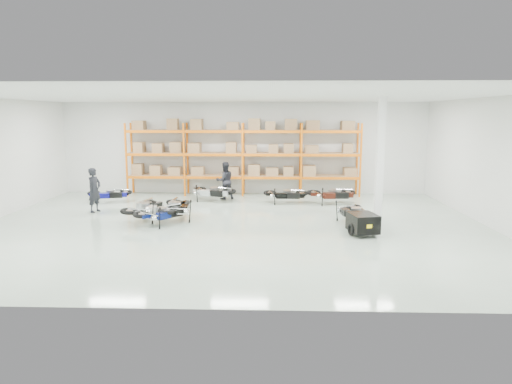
{
  "coord_description": "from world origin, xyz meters",
  "views": [
    {
      "loc": [
        1.38,
        -15.64,
        3.87
      ],
      "look_at": [
        0.82,
        0.76,
        1.1
      ],
      "focal_mm": 32.0,
      "sensor_mm": 36.0,
      "label": 1
    }
  ],
  "objects_px": {
    "moto_touring_right": "(354,209)",
    "moto_back_d": "(332,191)",
    "moto_back_c": "(286,192)",
    "person_left": "(94,190)",
    "moto_blue_centre": "(163,210)",
    "moto_back_a": "(109,192)",
    "moto_silver_left": "(145,204)",
    "trailer": "(363,223)",
    "moto_back_b": "(212,189)",
    "person_back": "(225,181)",
    "moto_black_far_left": "(177,204)"
  },
  "relations": [
    {
      "from": "moto_back_b",
      "to": "person_left",
      "type": "bearing_deg",
      "value": 139.12
    },
    {
      "from": "moto_black_far_left",
      "to": "trailer",
      "type": "relative_size",
      "value": 1.13
    },
    {
      "from": "moto_back_b",
      "to": "person_left",
      "type": "relative_size",
      "value": 1.02
    },
    {
      "from": "moto_silver_left",
      "to": "moto_touring_right",
      "type": "relative_size",
      "value": 1.09
    },
    {
      "from": "moto_silver_left",
      "to": "moto_black_far_left",
      "type": "xyz_separation_m",
      "value": [
        1.17,
        0.12,
        0.01
      ]
    },
    {
      "from": "moto_silver_left",
      "to": "moto_back_d",
      "type": "xyz_separation_m",
      "value": [
        7.35,
        3.38,
        -0.02
      ]
    },
    {
      "from": "moto_back_b",
      "to": "person_left",
      "type": "xyz_separation_m",
      "value": [
        -4.42,
        -2.5,
        0.34
      ]
    },
    {
      "from": "moto_blue_centre",
      "to": "person_back",
      "type": "xyz_separation_m",
      "value": [
        1.71,
        5.1,
        0.32
      ]
    },
    {
      "from": "moto_back_b",
      "to": "moto_back_c",
      "type": "bearing_deg",
      "value": -77.76
    },
    {
      "from": "moto_touring_right",
      "to": "moto_back_d",
      "type": "bearing_deg",
      "value": 86.18
    },
    {
      "from": "moto_silver_left",
      "to": "trailer",
      "type": "distance_m",
      "value": 7.91
    },
    {
      "from": "moto_touring_right",
      "to": "person_left",
      "type": "relative_size",
      "value": 0.99
    },
    {
      "from": "person_back",
      "to": "moto_back_a",
      "type": "bearing_deg",
      "value": -9.69
    },
    {
      "from": "moto_black_far_left",
      "to": "moto_back_a",
      "type": "distance_m",
      "value": 4.9
    },
    {
      "from": "moto_back_c",
      "to": "person_left",
      "type": "distance_m",
      "value": 8.04
    },
    {
      "from": "moto_black_far_left",
      "to": "person_back",
      "type": "bearing_deg",
      "value": -110.32
    },
    {
      "from": "moto_blue_centre",
      "to": "moto_back_a",
      "type": "bearing_deg",
      "value": -9.26
    },
    {
      "from": "person_left",
      "to": "person_back",
      "type": "relative_size",
      "value": 1.03
    },
    {
      "from": "moto_touring_right",
      "to": "moto_back_d",
      "type": "relative_size",
      "value": 0.95
    },
    {
      "from": "moto_touring_right",
      "to": "moto_blue_centre",
      "type": "bearing_deg",
      "value": 174.36
    },
    {
      "from": "moto_back_b",
      "to": "person_back",
      "type": "bearing_deg",
      "value": -24.89
    },
    {
      "from": "moto_blue_centre",
      "to": "person_back",
      "type": "bearing_deg",
      "value": -67.88
    },
    {
      "from": "trailer",
      "to": "person_left",
      "type": "height_order",
      "value": "person_left"
    },
    {
      "from": "moto_back_c",
      "to": "trailer",
      "type": "bearing_deg",
      "value": -154.34
    },
    {
      "from": "moto_blue_centre",
      "to": "moto_silver_left",
      "type": "bearing_deg",
      "value": 0.33
    },
    {
      "from": "person_back",
      "to": "moto_blue_centre",
      "type": "bearing_deg",
      "value": 49.64
    },
    {
      "from": "moto_black_far_left",
      "to": "moto_back_c",
      "type": "bearing_deg",
      "value": -144.3
    },
    {
      "from": "moto_blue_centre",
      "to": "person_left",
      "type": "distance_m",
      "value": 3.86
    },
    {
      "from": "moto_touring_right",
      "to": "moto_back_d",
      "type": "xyz_separation_m",
      "value": [
        -0.31,
        3.73,
        0.03
      ]
    },
    {
      "from": "moto_touring_right",
      "to": "trailer",
      "type": "xyz_separation_m",
      "value": [
        0.0,
        -1.6,
        -0.13
      ]
    },
    {
      "from": "moto_blue_centre",
      "to": "moto_touring_right",
      "type": "distance_m",
      "value": 6.85
    },
    {
      "from": "moto_back_a",
      "to": "moto_black_far_left",
      "type": "bearing_deg",
      "value": -140.82
    },
    {
      "from": "moto_blue_centre",
      "to": "moto_back_d",
      "type": "height_order",
      "value": "moto_back_d"
    },
    {
      "from": "moto_touring_right",
      "to": "moto_back_a",
      "type": "xyz_separation_m",
      "value": [
        -10.22,
        3.66,
        -0.03
      ]
    },
    {
      "from": "trailer",
      "to": "person_left",
      "type": "bearing_deg",
      "value": 149.63
    },
    {
      "from": "trailer",
      "to": "moto_back_d",
      "type": "xyz_separation_m",
      "value": [
        -0.31,
        5.33,
        0.16
      ]
    },
    {
      "from": "person_back",
      "to": "moto_back_d",
      "type": "bearing_deg",
      "value": 146.15
    },
    {
      "from": "trailer",
      "to": "person_back",
      "type": "relative_size",
      "value": 1.0
    },
    {
      "from": "moto_blue_centre",
      "to": "moto_back_d",
      "type": "xyz_separation_m",
      "value": [
        6.54,
        4.07,
        0.02
      ]
    },
    {
      "from": "person_left",
      "to": "person_back",
      "type": "distance_m",
      "value": 5.82
    },
    {
      "from": "person_left",
      "to": "moto_blue_centre",
      "type": "bearing_deg",
      "value": -103.55
    },
    {
      "from": "person_left",
      "to": "moto_back_c",
      "type": "bearing_deg",
      "value": -56.37
    },
    {
      "from": "trailer",
      "to": "moto_back_a",
      "type": "height_order",
      "value": "moto_back_a"
    },
    {
      "from": "moto_back_d",
      "to": "moto_blue_centre",
      "type": "bearing_deg",
      "value": 117.57
    },
    {
      "from": "moto_black_far_left",
      "to": "moto_back_d",
      "type": "height_order",
      "value": "moto_black_far_left"
    },
    {
      "from": "moto_blue_centre",
      "to": "person_left",
      "type": "height_order",
      "value": "person_left"
    },
    {
      "from": "trailer",
      "to": "moto_black_far_left",
      "type": "bearing_deg",
      "value": 150.08
    },
    {
      "from": "moto_back_d",
      "to": "person_left",
      "type": "relative_size",
      "value": 1.04
    },
    {
      "from": "moto_back_c",
      "to": "person_back",
      "type": "xyz_separation_m",
      "value": [
        -2.8,
        0.98,
        0.35
      ]
    },
    {
      "from": "moto_back_c",
      "to": "moto_back_d",
      "type": "height_order",
      "value": "moto_back_d"
    }
  ]
}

